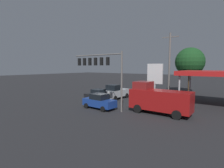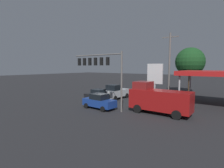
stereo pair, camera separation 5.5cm
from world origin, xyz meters
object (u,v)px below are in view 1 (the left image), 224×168
price_sign (155,76)px  utility_pole (169,66)px  delivery_truck (158,99)px  hatchback_crossing (97,96)px  pickup_parked (116,92)px  street_tree (190,62)px  sedan_waiting (99,101)px  traffic_signal_assembly (99,65)px

price_sign → utility_pole: bearing=-106.0°
utility_pole → delivery_truck: 7.96m
hatchback_crossing → pickup_parked: bearing=-100.1°
pickup_parked → street_tree: (-8.29, -13.66, 5.17)m
pickup_parked → price_sign: bearing=84.7°
delivery_truck → sedan_waiting: (6.90, 2.24, -0.74)m
price_sign → pickup_parked: price_sign is taller
price_sign → hatchback_crossing: price_sign is taller
price_sign → pickup_parked: bearing=-5.9°
utility_pole → street_tree: 11.33m
hatchback_crossing → traffic_signal_assembly: bearing=136.9°
hatchback_crossing → price_sign: bearing=-158.0°
pickup_parked → traffic_signal_assembly: bearing=18.3°
delivery_truck → street_tree: bearing=-86.9°
sedan_waiting → hatchback_crossing: bearing=-42.3°
delivery_truck → street_tree: 18.83m
traffic_signal_assembly → pickup_parked: size_ratio=1.49×
utility_pole → sedan_waiting: 11.69m
delivery_truck → hatchback_crossing: delivery_truck is taller
utility_pole → delivery_truck: size_ratio=1.50×
traffic_signal_assembly → hatchback_crossing: 5.98m
price_sign → sedan_waiting: bearing=51.7°
street_tree → traffic_signal_assembly: bearing=72.8°
delivery_truck → traffic_signal_assembly: bearing=15.1°
delivery_truck → hatchback_crossing: (9.92, -0.75, -0.75)m
traffic_signal_assembly → pickup_parked: (2.07, -6.48, -4.41)m
delivery_truck → sedan_waiting: size_ratio=1.52×
price_sign → sedan_waiting: (4.81, 6.09, -3.14)m
hatchback_crossing → street_tree: 20.38m
utility_pole → street_tree: size_ratio=1.12×
street_tree → delivery_truck: bearing=92.9°
sedan_waiting → hatchback_crossing: hatchback_crossing is taller
hatchback_crossing → pickup_parked: 3.90m
traffic_signal_assembly → price_sign: traffic_signal_assembly is taller
delivery_truck → street_tree: street_tree is taller
hatchback_crossing → pickup_parked: size_ratio=0.73×
delivery_truck → hatchback_crossing: bearing=-4.2°
sedan_waiting → utility_pole: bearing=-119.3°
delivery_truck → pickup_parked: delivery_truck is taller
hatchback_crossing → delivery_truck: bearing=176.1°
utility_pole → hatchback_crossing: bearing=35.4°
delivery_truck → street_tree: (0.92, -18.24, 4.59)m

